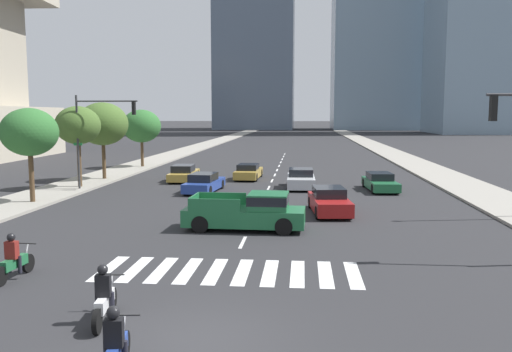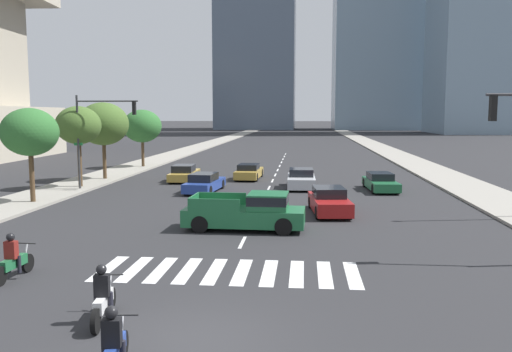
{
  "view_description": "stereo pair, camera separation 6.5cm",
  "coord_description": "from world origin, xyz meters",
  "px_view_note": "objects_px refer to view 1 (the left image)",
  "views": [
    {
      "loc": [
        2.39,
        -11.35,
        5.13
      ],
      "look_at": [
        0.0,
        15.37,
        2.0
      ],
      "focal_mm": 37.09,
      "sensor_mm": 36.0,
      "label": 1
    },
    {
      "loc": [
        2.46,
        -11.34,
        5.13
      ],
      "look_at": [
        0.0,
        15.37,
        2.0
      ],
      "focal_mm": 37.09,
      "sensor_mm": 36.0,
      "label": 2
    }
  ],
  "objects_px": {
    "sedan_green_3": "(380,182)",
    "street_tree_fourth": "(142,126)",
    "sedan_silver_4": "(301,179)",
    "street_tree_nearest": "(29,132)",
    "sedan_red_1": "(329,201)",
    "sedan_blue_0": "(204,183)",
    "street_tree_third": "(103,124)",
    "traffic_signal_far": "(99,125)",
    "motorcycle_third": "(115,349)",
    "sedan_gold_2": "(184,173)",
    "motorcycle_lead": "(105,299)",
    "motorcycle_trailing": "(14,261)",
    "sedan_gold_5": "(248,172)",
    "street_tree_second": "(78,126)",
    "pickup_truck": "(250,212)"
  },
  "relations": [
    {
      "from": "sedan_silver_4",
      "to": "traffic_signal_far",
      "type": "height_order",
      "value": "traffic_signal_far"
    },
    {
      "from": "street_tree_second",
      "to": "street_tree_third",
      "type": "distance_m",
      "value": 4.54
    },
    {
      "from": "motorcycle_third",
      "to": "street_tree_third",
      "type": "xyz_separation_m",
      "value": [
        -11.86,
        30.23,
        3.81
      ]
    },
    {
      "from": "street_tree_second",
      "to": "sedan_blue_0",
      "type": "bearing_deg",
      "value": -5.32
    },
    {
      "from": "motorcycle_lead",
      "to": "sedan_gold_5",
      "type": "xyz_separation_m",
      "value": [
        0.54,
        29.42,
        -0.02
      ]
    },
    {
      "from": "sedan_blue_0",
      "to": "street_tree_second",
      "type": "xyz_separation_m",
      "value": [
        -8.92,
        0.83,
        3.78
      ]
    },
    {
      "from": "traffic_signal_far",
      "to": "sedan_green_3",
      "type": "bearing_deg",
      "value": 5.79
    },
    {
      "from": "pickup_truck",
      "to": "sedan_gold_2",
      "type": "bearing_deg",
      "value": 114.09
    },
    {
      "from": "sedan_green_3",
      "to": "traffic_signal_far",
      "type": "distance_m",
      "value": 19.28
    },
    {
      "from": "pickup_truck",
      "to": "sedan_blue_0",
      "type": "bearing_deg",
      "value": 112.44
    },
    {
      "from": "sedan_gold_2",
      "to": "sedan_green_3",
      "type": "relative_size",
      "value": 1.01
    },
    {
      "from": "sedan_green_3",
      "to": "street_tree_fourth",
      "type": "xyz_separation_m",
      "value": [
        -20.69,
        13.5,
        3.45
      ]
    },
    {
      "from": "sedan_blue_0",
      "to": "street_tree_third",
      "type": "distance_m",
      "value": 11.09
    },
    {
      "from": "street_tree_third",
      "to": "sedan_green_3",
      "type": "bearing_deg",
      "value": -10.01
    },
    {
      "from": "street_tree_third",
      "to": "sedan_blue_0",
      "type": "bearing_deg",
      "value": -31.08
    },
    {
      "from": "traffic_signal_far",
      "to": "street_tree_nearest",
      "type": "bearing_deg",
      "value": -108.96
    },
    {
      "from": "sedan_gold_2",
      "to": "street_tree_third",
      "type": "height_order",
      "value": "street_tree_third"
    },
    {
      "from": "sedan_green_3",
      "to": "sedan_silver_4",
      "type": "bearing_deg",
      "value": -101.05
    },
    {
      "from": "sedan_gold_2",
      "to": "street_tree_fourth",
      "type": "relative_size",
      "value": 0.89
    },
    {
      "from": "pickup_truck",
      "to": "sedan_green_3",
      "type": "distance_m",
      "value": 15.07
    },
    {
      "from": "motorcycle_lead",
      "to": "motorcycle_trailing",
      "type": "relative_size",
      "value": 1.03
    },
    {
      "from": "sedan_green_3",
      "to": "street_tree_fourth",
      "type": "bearing_deg",
      "value": -126.93
    },
    {
      "from": "sedan_green_3",
      "to": "street_tree_nearest",
      "type": "distance_m",
      "value": 22.26
    },
    {
      "from": "pickup_truck",
      "to": "street_tree_nearest",
      "type": "distance_m",
      "value": 14.69
    },
    {
      "from": "motorcycle_lead",
      "to": "sedan_gold_5",
      "type": "height_order",
      "value": "motorcycle_lead"
    },
    {
      "from": "pickup_truck",
      "to": "sedan_gold_5",
      "type": "height_order",
      "value": "pickup_truck"
    },
    {
      "from": "sedan_red_1",
      "to": "street_tree_nearest",
      "type": "relative_size",
      "value": 0.88
    },
    {
      "from": "motorcycle_lead",
      "to": "street_tree_second",
      "type": "distance_m",
      "value": 25.57
    },
    {
      "from": "motorcycle_third",
      "to": "street_tree_second",
      "type": "relative_size",
      "value": 0.4
    },
    {
      "from": "street_tree_second",
      "to": "traffic_signal_far",
      "type": "bearing_deg",
      "value": -28.25
    },
    {
      "from": "pickup_truck",
      "to": "street_tree_nearest",
      "type": "relative_size",
      "value": 1.01
    },
    {
      "from": "street_tree_second",
      "to": "pickup_truck",
      "type": "bearing_deg",
      "value": -42.75
    },
    {
      "from": "motorcycle_third",
      "to": "sedan_gold_2",
      "type": "xyz_separation_m",
      "value": [
        -5.61,
        30.48,
        -0.0
      ]
    },
    {
      "from": "motorcycle_lead",
      "to": "sedan_silver_4",
      "type": "xyz_separation_m",
      "value": [
        4.73,
        24.54,
        0.04
      ]
    },
    {
      "from": "sedan_green_3",
      "to": "traffic_signal_far",
      "type": "relative_size",
      "value": 0.76
    },
    {
      "from": "sedan_green_3",
      "to": "pickup_truck",
      "type": "bearing_deg",
      "value": -33.82
    },
    {
      "from": "sedan_gold_5",
      "to": "street_tree_fourth",
      "type": "distance_m",
      "value": 14.09
    },
    {
      "from": "sedan_gold_5",
      "to": "street_tree_second",
      "type": "relative_size",
      "value": 0.84
    },
    {
      "from": "motorcycle_third",
      "to": "street_tree_nearest",
      "type": "xyz_separation_m",
      "value": [
        -11.86,
        19.18,
        3.54
      ]
    },
    {
      "from": "sedan_green_3",
      "to": "sedan_gold_5",
      "type": "relative_size",
      "value": 1.02
    },
    {
      "from": "sedan_silver_4",
      "to": "street_tree_fourth",
      "type": "xyz_separation_m",
      "value": [
        -15.33,
        12.82,
        3.39
      ]
    },
    {
      "from": "motorcycle_trailing",
      "to": "motorcycle_lead",
      "type": "bearing_deg",
      "value": -123.57
    },
    {
      "from": "sedan_red_1",
      "to": "street_tree_fourth",
      "type": "height_order",
      "value": "street_tree_fourth"
    },
    {
      "from": "sedan_silver_4",
      "to": "street_tree_second",
      "type": "bearing_deg",
      "value": -85.16
    },
    {
      "from": "motorcycle_trailing",
      "to": "street_tree_third",
      "type": "relative_size",
      "value": 0.35
    },
    {
      "from": "sedan_blue_0",
      "to": "street_tree_nearest",
      "type": "xyz_separation_m",
      "value": [
        -8.92,
        -5.68,
        3.54
      ]
    },
    {
      "from": "motorcycle_lead",
      "to": "traffic_signal_far",
      "type": "bearing_deg",
      "value": 14.28
    },
    {
      "from": "sedan_green_3",
      "to": "sedan_silver_4",
      "type": "height_order",
      "value": "sedan_silver_4"
    },
    {
      "from": "sedan_gold_2",
      "to": "traffic_signal_far",
      "type": "height_order",
      "value": "traffic_signal_far"
    },
    {
      "from": "sedan_silver_4",
      "to": "motorcycle_lead",
      "type": "bearing_deg",
      "value": -11.93
    }
  ]
}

